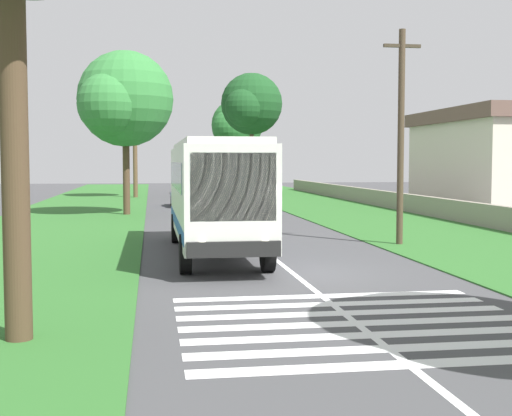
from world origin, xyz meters
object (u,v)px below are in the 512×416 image
trailing_car_1 (184,197)px  roadside_tree_right_0 (235,127)px  coach_bus (214,190)px  roadside_tree_right_1 (250,106)px  roadside_building (491,157)px  roadside_tree_left_2 (133,104)px  utility_pole (401,134)px  roadside_tree_left_1 (123,101)px  trailing_car_0 (244,202)px  trailing_minibus_0 (221,180)px

trailing_car_1 → roadside_tree_right_0: 25.43m
coach_bus → roadside_tree_right_0: size_ratio=1.18×
roadside_tree_right_1 → roadside_building: size_ratio=0.78×
roadside_tree_left_2 → utility_pole: bearing=-163.3°
trailing_car_1 → utility_pole: bearing=-163.6°
trailing_car_1 → roadside_tree_right_1: (13.90, -6.58, 7.39)m
roadside_tree_right_0 → utility_pole: size_ratio=1.21×
roadside_tree_right_0 → roadside_tree_left_1: bearing=161.8°
coach_bus → trailing_car_0: (17.72, -3.40, -1.48)m
roadside_tree_left_1 → roadside_tree_left_2: bearing=-0.4°
roadside_tree_left_2 → utility_pole: roadside_tree_left_2 is taller
trailing_minibus_0 → roadside_building: bearing=-124.6°
roadside_tree_left_1 → utility_pole: roadside_tree_left_1 is taller
roadside_tree_right_0 → roadside_building: bearing=-150.8°
trailing_car_1 → roadside_building: bearing=-96.7°
roadside_tree_left_1 → utility_pole: size_ratio=1.19×
roadside_tree_right_0 → utility_pole: bearing=-179.5°
trailing_minibus_0 → roadside_tree_right_0: bearing=-11.7°
coach_bus → trailing_minibus_0: size_ratio=1.86×
roadside_tree_right_0 → trailing_car_1: bearing=164.8°
trailing_minibus_0 → roadside_tree_left_2: (1.98, 7.21, 6.38)m
roadside_tree_right_0 → roadside_building: 30.33m
coach_bus → roadside_tree_right_1: roadside_tree_right_1 is taller
trailing_minibus_0 → roadside_building: size_ratio=0.43×
trailing_car_1 → utility_pole: 24.53m
trailing_minibus_0 → roadside_building: (-12.19, -17.65, 1.85)m
roadside_tree_right_0 → utility_pole: 47.22m
roadside_tree_left_1 → roadside_building: bearing=-78.9°
trailing_minibus_0 → utility_pole: 33.28m
trailing_minibus_0 → roadside_tree_right_1: roadside_tree_right_1 is taller
roadside_tree_right_0 → coach_bus: bearing=172.2°
roadside_tree_left_1 → utility_pole: 19.31m
trailing_car_1 → roadside_tree_left_2: (11.70, 3.68, 7.26)m
roadside_tree_left_2 → roadside_tree_right_1: roadside_tree_right_1 is taller
roadside_tree_left_2 → roadside_building: roadside_tree_left_2 is taller
trailing_car_0 → roadside_tree_right_1: 22.47m
trailing_minibus_0 → roadside_tree_right_1: bearing=-36.0°
trailing_car_1 → roadside_tree_right_0: roadside_tree_right_0 is taller
roadside_tree_right_1 → roadside_building: (-16.37, -14.61, -4.66)m
roadside_tree_right_0 → roadside_building: roadside_tree_right_0 is taller
roadside_tree_left_2 → roadside_tree_right_1: size_ratio=0.95×
trailing_car_1 → roadside_tree_left_1: size_ratio=0.46×
trailing_car_1 → roadside_tree_left_2: bearing=17.5°
utility_pole → roadside_tree_left_2: bearing=16.7°
roadside_tree_left_2 → utility_pole: (-35.00, -10.52, -3.82)m
trailing_car_1 → utility_pole: size_ratio=0.55×
coach_bus → trailing_car_1: coach_bus is taller
trailing_car_0 → roadside_tree_right_0: size_ratio=0.45×
roadside_tree_left_1 → roadside_tree_right_1: (21.26, -10.38, 1.54)m
trailing_car_0 → trailing_minibus_0: size_ratio=0.72×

